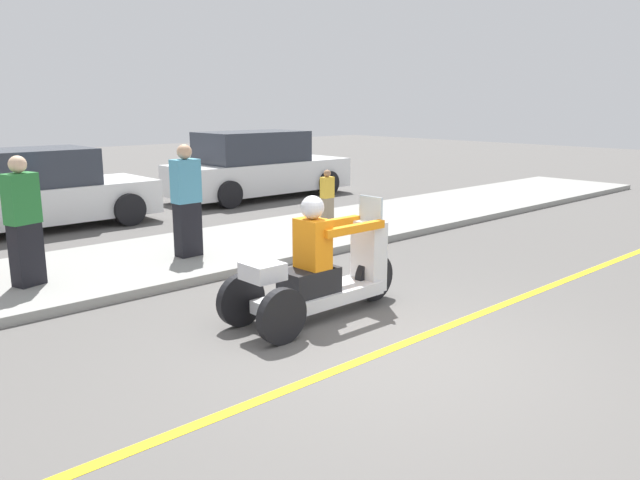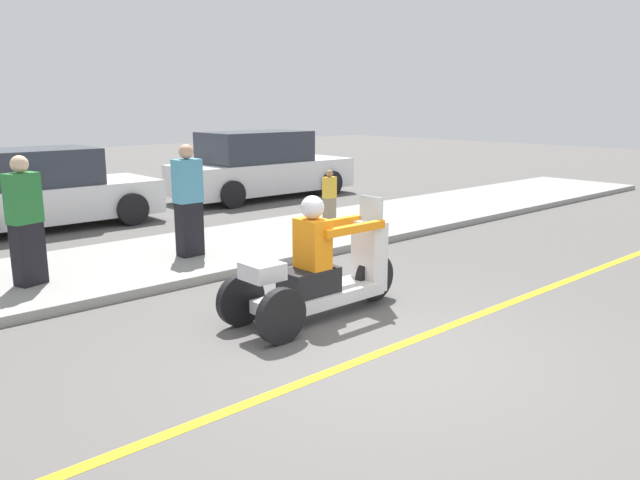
% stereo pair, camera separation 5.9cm
% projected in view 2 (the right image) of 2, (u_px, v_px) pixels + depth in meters
% --- Properties ---
extents(ground_plane, '(60.00, 60.00, 0.00)m').
position_uv_depth(ground_plane, '(379.00, 354.00, 6.05)').
color(ground_plane, '#565451').
extents(lane_stripe, '(24.00, 0.12, 0.01)m').
position_uv_depth(lane_stripe, '(399.00, 345.00, 6.24)').
color(lane_stripe, gold).
rests_on(lane_stripe, ground).
extents(sidewalk_strip, '(28.00, 2.80, 0.12)m').
position_uv_depth(sidewalk_strip, '(154.00, 260.00, 9.38)').
color(sidewalk_strip, gray).
rests_on(sidewalk_strip, ground).
extents(motorcycle_trike, '(2.31, 0.81, 1.40)m').
position_uv_depth(motorcycle_trike, '(321.00, 274.00, 7.01)').
color(motorcycle_trike, black).
rests_on(motorcycle_trike, ground).
extents(spectator_end_of_line, '(0.44, 0.34, 1.63)m').
position_uv_depth(spectator_end_of_line, '(25.00, 223.00, 7.77)').
color(spectator_end_of_line, black).
rests_on(spectator_end_of_line, sidewalk_strip).
extents(spectator_far_back, '(0.41, 0.25, 1.67)m').
position_uv_depth(spectator_far_back, '(188.00, 203.00, 9.27)').
color(spectator_far_back, black).
rests_on(spectator_far_back, sidewalk_strip).
extents(spectator_by_tree, '(0.25, 0.15, 1.03)m').
position_uv_depth(spectator_by_tree, '(329.00, 198.00, 11.78)').
color(spectator_by_tree, gray).
rests_on(spectator_by_tree, sidewalk_strip).
extents(parked_car_lot_left, '(4.29, 1.97, 1.53)m').
position_uv_depth(parked_car_lot_left, '(38.00, 191.00, 11.95)').
color(parked_car_lot_left, silver).
rests_on(parked_car_lot_left, ground).
extents(parked_car_lot_right, '(4.79, 1.94, 1.68)m').
position_uv_depth(parked_car_lot_right, '(261.00, 167.00, 15.83)').
color(parked_car_lot_right, silver).
rests_on(parked_car_lot_right, ground).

